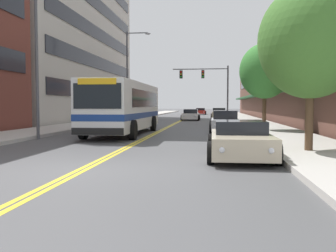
{
  "coord_description": "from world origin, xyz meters",
  "views": [
    {
      "loc": [
        3.47,
        -9.58,
        1.75
      ],
      "look_at": [
        -0.49,
        23.76,
        -0.15
      ],
      "focal_mm": 40.0,
      "sensor_mm": 36.0,
      "label": 1
    }
  ],
  "objects_px": {
    "car_red_moving_lead": "(200,111)",
    "car_charcoal_parked_left_far": "(146,114)",
    "traffic_signal_mast": "(208,81)",
    "street_lamp_left_far": "(130,69)",
    "car_black_parked_left_near": "(135,116)",
    "street_tree_right_near": "(311,41)",
    "car_champagne_parked_right_foreground": "(240,140)",
    "street_tree_right_mid": "(265,71)",
    "car_white_moving_second": "(191,115)",
    "car_beige_parked_right_mid": "(219,114)",
    "street_lamp_left_near": "(43,52)",
    "city_bus": "(125,106)",
    "car_silver_parked_right_far": "(225,122)"
  },
  "relations": [
    {
      "from": "street_tree_right_near",
      "to": "street_lamp_left_far",
      "type": "bearing_deg",
      "value": 115.53
    },
    {
      "from": "car_red_moving_lead",
      "to": "street_tree_right_near",
      "type": "bearing_deg",
      "value": -84.31
    },
    {
      "from": "car_charcoal_parked_left_far",
      "to": "car_black_parked_left_near",
      "type": "bearing_deg",
      "value": -89.65
    },
    {
      "from": "street_lamp_left_far",
      "to": "street_tree_right_mid",
      "type": "height_order",
      "value": "street_lamp_left_far"
    },
    {
      "from": "car_beige_parked_right_mid",
      "to": "street_lamp_left_near",
      "type": "height_order",
      "value": "street_lamp_left_near"
    },
    {
      "from": "car_white_moving_second",
      "to": "traffic_signal_mast",
      "type": "distance_m",
      "value": 4.35
    },
    {
      "from": "street_lamp_left_far",
      "to": "car_black_parked_left_near",
      "type": "bearing_deg",
      "value": -47.19
    },
    {
      "from": "car_red_moving_lead",
      "to": "street_tree_right_mid",
      "type": "relative_size",
      "value": 0.82
    },
    {
      "from": "car_black_parked_left_near",
      "to": "street_lamp_left_far",
      "type": "relative_size",
      "value": 0.48
    },
    {
      "from": "car_beige_parked_right_mid",
      "to": "street_tree_right_mid",
      "type": "bearing_deg",
      "value": -83.47
    },
    {
      "from": "car_white_moving_second",
      "to": "street_lamp_left_far",
      "type": "distance_m",
      "value": 9.1
    },
    {
      "from": "car_black_parked_left_near",
      "to": "car_silver_parked_right_far",
      "type": "height_order",
      "value": "car_silver_parked_right_far"
    },
    {
      "from": "street_lamp_left_near",
      "to": "street_lamp_left_far",
      "type": "xyz_separation_m",
      "value": [
        -0.02,
        20.11,
        1.05
      ]
    },
    {
      "from": "car_champagne_parked_right_foreground",
      "to": "car_white_moving_second",
      "type": "bearing_deg",
      "value": 96.31
    },
    {
      "from": "car_black_parked_left_near",
      "to": "street_tree_right_mid",
      "type": "xyz_separation_m",
      "value": [
        11.1,
        -12.99,
        3.24
      ]
    },
    {
      "from": "car_red_moving_lead",
      "to": "street_lamp_left_far",
      "type": "xyz_separation_m",
      "value": [
        -6.31,
        -30.32,
        4.88
      ]
    },
    {
      "from": "car_black_parked_left_near",
      "to": "car_beige_parked_right_mid",
      "type": "relative_size",
      "value": 1.03
    },
    {
      "from": "car_beige_parked_right_mid",
      "to": "traffic_signal_mast",
      "type": "relative_size",
      "value": 0.67
    },
    {
      "from": "car_black_parked_left_near",
      "to": "street_tree_right_near",
      "type": "height_order",
      "value": "street_tree_right_near"
    },
    {
      "from": "traffic_signal_mast",
      "to": "street_tree_right_near",
      "type": "bearing_deg",
      "value": -82.72
    },
    {
      "from": "street_lamp_left_far",
      "to": "car_beige_parked_right_mid",
      "type": "bearing_deg",
      "value": 40.99
    },
    {
      "from": "car_white_moving_second",
      "to": "street_tree_right_mid",
      "type": "bearing_deg",
      "value": -72.74
    },
    {
      "from": "street_lamp_left_far",
      "to": "street_tree_right_mid",
      "type": "bearing_deg",
      "value": -49.35
    },
    {
      "from": "car_charcoal_parked_left_far",
      "to": "car_champagne_parked_right_foreground",
      "type": "distance_m",
      "value": 32.4
    },
    {
      "from": "car_red_moving_lead",
      "to": "car_charcoal_parked_left_far",
      "type": "bearing_deg",
      "value": -102.94
    },
    {
      "from": "car_charcoal_parked_left_far",
      "to": "car_beige_parked_right_mid",
      "type": "xyz_separation_m",
      "value": [
        8.66,
        2.56,
        -0.01
      ]
    },
    {
      "from": "street_tree_right_near",
      "to": "street_tree_right_mid",
      "type": "height_order",
      "value": "street_tree_right_near"
    },
    {
      "from": "car_charcoal_parked_left_far",
      "to": "car_beige_parked_right_mid",
      "type": "relative_size",
      "value": 1.08
    },
    {
      "from": "city_bus",
      "to": "car_champagne_parked_right_foreground",
      "type": "distance_m",
      "value": 11.42
    },
    {
      "from": "city_bus",
      "to": "street_tree_right_mid",
      "type": "xyz_separation_m",
      "value": [
        8.51,
        2.47,
        2.18
      ]
    },
    {
      "from": "car_white_moving_second",
      "to": "car_beige_parked_right_mid",
      "type": "bearing_deg",
      "value": 44.59
    },
    {
      "from": "traffic_signal_mast",
      "to": "car_charcoal_parked_left_far",
      "type": "bearing_deg",
      "value": 177.59
    },
    {
      "from": "car_black_parked_left_near",
      "to": "traffic_signal_mast",
      "type": "relative_size",
      "value": 0.69
    },
    {
      "from": "car_red_moving_lead",
      "to": "car_white_moving_second",
      "type": "bearing_deg",
      "value": -90.71
    },
    {
      "from": "car_silver_parked_right_far",
      "to": "car_white_moving_second",
      "type": "xyz_separation_m",
      "value": [
        -3.27,
        18.54,
        -0.06
      ]
    },
    {
      "from": "traffic_signal_mast",
      "to": "car_silver_parked_right_far",
      "type": "bearing_deg",
      "value": -86.09
    },
    {
      "from": "car_red_moving_lead",
      "to": "traffic_signal_mast",
      "type": "xyz_separation_m",
      "value": [
        1.67,
        -25.15,
        3.89
      ]
    },
    {
      "from": "car_black_parked_left_near",
      "to": "car_beige_parked_right_mid",
      "type": "distance_m",
      "value": 12.27
    },
    {
      "from": "car_charcoal_parked_left_far",
      "to": "car_red_moving_lead",
      "type": "height_order",
      "value": "car_charcoal_parked_left_far"
    },
    {
      "from": "car_silver_parked_right_far",
      "to": "car_red_moving_lead",
      "type": "relative_size",
      "value": 1.09
    },
    {
      "from": "car_white_moving_second",
      "to": "street_lamp_left_far",
      "type": "height_order",
      "value": "street_lamp_left_far"
    },
    {
      "from": "car_black_parked_left_near",
      "to": "street_tree_right_mid",
      "type": "relative_size",
      "value": 0.81
    },
    {
      "from": "car_champagne_parked_right_foreground",
      "to": "car_red_moving_lead",
      "type": "distance_m",
      "value": 56.11
    },
    {
      "from": "car_white_moving_second",
      "to": "traffic_signal_mast",
      "type": "height_order",
      "value": "traffic_signal_mast"
    },
    {
      "from": "traffic_signal_mast",
      "to": "street_lamp_left_far",
      "type": "xyz_separation_m",
      "value": [
        -7.98,
        -5.17,
        1.0
      ]
    },
    {
      "from": "car_white_moving_second",
      "to": "street_tree_right_mid",
      "type": "distance_m",
      "value": 19.65
    },
    {
      "from": "car_champagne_parked_right_foreground",
      "to": "car_silver_parked_right_far",
      "type": "xyz_separation_m",
      "value": [
        -0.1,
        12.0,
        0.05
      ]
    },
    {
      "from": "car_black_parked_left_near",
      "to": "car_white_moving_second",
      "type": "bearing_deg",
      "value": 45.85
    },
    {
      "from": "car_beige_parked_right_mid",
      "to": "street_lamp_left_far",
      "type": "relative_size",
      "value": 0.46
    },
    {
      "from": "city_bus",
      "to": "street_tree_right_mid",
      "type": "distance_m",
      "value": 9.13
    }
  ]
}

